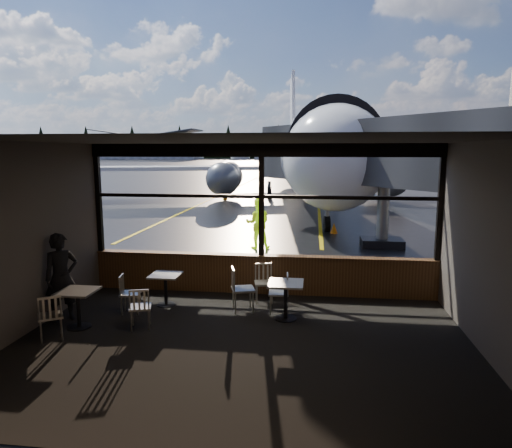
% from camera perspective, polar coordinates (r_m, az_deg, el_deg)
% --- Properties ---
extents(ground_plane, '(520.00, 520.00, 0.00)m').
position_cam_1_polar(ground_plane, '(130.40, 6.79, 7.53)').
color(ground_plane, black).
rests_on(ground_plane, ground).
extents(carpet_floor, '(8.00, 6.00, 0.01)m').
position_cam_1_polar(carpet_floor, '(8.15, -1.84, -14.94)').
color(carpet_floor, black).
rests_on(carpet_floor, ground).
extents(ceiling, '(8.00, 6.00, 0.04)m').
position_cam_1_polar(ceiling, '(7.45, -1.98, 10.41)').
color(ceiling, '#38332D').
rests_on(ceiling, ground).
extents(wall_left, '(0.04, 6.00, 3.50)m').
position_cam_1_polar(wall_left, '(9.14, -27.53, -1.90)').
color(wall_left, '#4A413B').
rests_on(wall_left, ground).
extents(wall_right, '(0.04, 6.00, 3.50)m').
position_cam_1_polar(wall_right, '(8.02, 27.63, -3.30)').
color(wall_right, '#4A413B').
rests_on(wall_right, ground).
extents(wall_back, '(8.00, 0.04, 3.50)m').
position_cam_1_polar(wall_back, '(4.78, -7.73, -10.26)').
color(wall_back, '#4A413B').
rests_on(wall_back, ground).
extents(window_sill, '(8.00, 0.28, 0.90)m').
position_cam_1_polar(window_sill, '(10.81, 0.67, -6.36)').
color(window_sill, '#4A2C16').
rests_on(window_sill, ground).
extents(window_header, '(8.00, 0.18, 0.30)m').
position_cam_1_polar(window_header, '(10.42, 0.70, 9.20)').
color(window_header, black).
rests_on(window_header, ground).
extents(mullion_left, '(0.12, 0.12, 2.60)m').
position_cam_1_polar(mullion_left, '(11.61, -19.09, 3.00)').
color(mullion_left, black).
rests_on(mullion_left, ground).
extents(mullion_centre, '(0.12, 0.12, 2.60)m').
position_cam_1_polar(mullion_centre, '(10.48, 0.69, 2.90)').
color(mullion_centre, black).
rests_on(mullion_centre, ground).
extents(mullion_right, '(0.12, 0.12, 2.60)m').
position_cam_1_polar(mullion_right, '(10.77, 22.08, 2.40)').
color(mullion_right, black).
rests_on(mullion_right, ground).
extents(window_transom, '(8.00, 0.10, 0.08)m').
position_cam_1_polar(window_transom, '(10.47, 0.69, 3.44)').
color(window_transom, black).
rests_on(window_transom, ground).
extents(airliner, '(34.52, 40.04, 11.34)m').
position_cam_1_polar(airliner, '(31.54, 6.16, 13.27)').
color(airliner, white).
rests_on(airliner, ground_plane).
extents(jet_bridge, '(8.60, 10.51, 4.59)m').
position_cam_1_polar(jet_bridge, '(16.07, 15.93, 5.03)').
color(jet_bridge, '#2D2D30').
rests_on(jet_bridge, ground_plane).
extents(cafe_table_near, '(0.69, 0.69, 0.76)m').
position_cam_1_polar(cafe_table_near, '(9.22, 3.72, -9.58)').
color(cafe_table_near, gray).
rests_on(cafe_table_near, carpet_floor).
extents(cafe_table_mid, '(0.63, 0.63, 0.70)m').
position_cam_1_polar(cafe_table_mid, '(10.20, -11.21, -8.08)').
color(cafe_table_mid, gray).
rests_on(cafe_table_mid, carpet_floor).
extents(cafe_table_left, '(0.67, 0.67, 0.74)m').
position_cam_1_polar(cafe_table_left, '(9.41, -21.30, -9.89)').
color(cafe_table_left, gray).
rests_on(cafe_table_left, carpet_floor).
extents(chair_near_e, '(0.49, 0.49, 0.84)m').
position_cam_1_polar(chair_near_e, '(9.55, 2.83, -8.66)').
color(chair_near_e, beige).
rests_on(chair_near_e, carpet_floor).
extents(chair_near_w, '(0.65, 0.65, 0.95)m').
position_cam_1_polar(chair_near_w, '(9.60, -1.64, -8.19)').
color(chair_near_w, '#ABA79B').
rests_on(chair_near_w, carpet_floor).
extents(chair_near_n, '(0.55, 0.55, 0.86)m').
position_cam_1_polar(chair_near_n, '(10.19, 1.01, -7.44)').
color(chair_near_n, beige).
rests_on(chair_near_n, carpet_floor).
extents(chair_mid_s, '(0.56, 0.56, 0.83)m').
position_cam_1_polar(chair_mid_s, '(9.01, -14.26, -10.09)').
color(chair_mid_s, '#B3AEA1').
rests_on(chair_mid_s, carpet_floor).
extents(chair_mid_w, '(0.52, 0.52, 0.82)m').
position_cam_1_polar(chair_mid_w, '(9.88, -15.39, -8.43)').
color(chair_mid_w, '#A8A498').
rests_on(chair_mid_w, carpet_floor).
extents(chair_left_s, '(0.65, 0.65, 0.86)m').
position_cam_1_polar(chair_left_s, '(9.03, -24.32, -10.48)').
color(chair_left_s, '#A9A498').
rests_on(chair_left_s, carpet_floor).
extents(passenger, '(0.75, 0.75, 1.75)m').
position_cam_1_polar(passenger, '(9.79, -23.14, -6.16)').
color(passenger, black).
rests_on(passenger, carpet_floor).
extents(ground_crew, '(0.93, 0.77, 1.76)m').
position_cam_1_polar(ground_crew, '(15.70, 0.24, 0.10)').
color(ground_crew, '#BFF219').
rests_on(ground_crew, ground_plane).
extents(cone_nose, '(0.31, 0.31, 0.43)m').
position_cam_1_polar(cone_nose, '(18.97, 9.71, -0.51)').
color(cone_nose, orange).
rests_on(cone_nose, ground_plane).
extents(cone_wing, '(0.34, 0.34, 0.48)m').
position_cam_1_polar(cone_wing, '(31.81, -3.87, 3.47)').
color(cone_wing, '#E33F07').
rests_on(cone_wing, ground_plane).
extents(hangar_left, '(45.00, 18.00, 11.00)m').
position_cam_1_polar(hangar_left, '(203.24, -13.43, 9.43)').
color(hangar_left, silver).
rests_on(hangar_left, ground_plane).
extents(hangar_mid, '(38.00, 15.00, 10.00)m').
position_cam_1_polar(hangar_mid, '(195.36, 7.01, 9.48)').
color(hangar_mid, silver).
rests_on(hangar_mid, ground_plane).
extents(hangar_right, '(50.00, 20.00, 12.00)m').
position_cam_1_polar(hangar_right, '(197.34, 24.93, 9.00)').
color(hangar_right, silver).
rests_on(hangar_right, ground_plane).
extents(fuel_tank_a, '(8.00, 8.00, 6.00)m').
position_cam_1_polar(fuel_tank_a, '(194.86, -1.97, 8.96)').
color(fuel_tank_a, silver).
rests_on(fuel_tank_a, ground_plane).
extents(fuel_tank_b, '(8.00, 8.00, 6.00)m').
position_cam_1_polar(fuel_tank_b, '(193.51, 0.99, 8.96)').
color(fuel_tank_b, silver).
rests_on(fuel_tank_b, ground_plane).
extents(fuel_tank_c, '(8.00, 8.00, 6.00)m').
position_cam_1_polar(fuel_tank_c, '(192.68, 3.98, 8.94)').
color(fuel_tank_c, silver).
rests_on(fuel_tank_c, ground_plane).
extents(treeline, '(360.00, 3.00, 12.00)m').
position_cam_1_polar(treeline, '(220.37, 7.05, 9.69)').
color(treeline, black).
rests_on(treeline, ground_plane).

